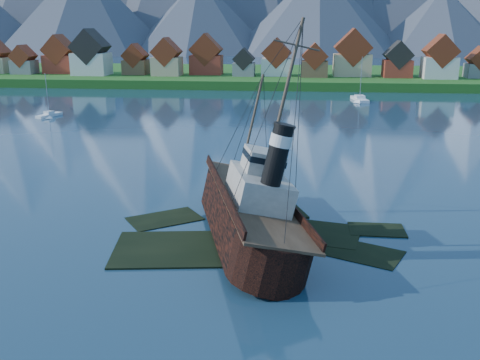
# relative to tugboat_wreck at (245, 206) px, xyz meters

# --- Properties ---
(ground) EXTENTS (1400.00, 1400.00, 0.00)m
(ground) POSITION_rel_tugboat_wreck_xyz_m (-0.70, -2.73, -3.03)
(ground) COLOR #193448
(ground) RESTS_ON ground
(shoal) EXTENTS (31.71, 21.24, 1.14)m
(shoal) POSITION_rel_tugboat_wreck_xyz_m (1.07, -0.57, -3.38)
(shoal) COLOR black
(shoal) RESTS_ON ground
(shore_bank) EXTENTS (600.00, 80.00, 3.20)m
(shore_bank) POSITION_rel_tugboat_wreck_xyz_m (-0.70, 167.27, -3.03)
(shore_bank) COLOR #184C15
(shore_bank) RESTS_ON ground
(seawall) EXTENTS (600.00, 2.50, 2.00)m
(seawall) POSITION_rel_tugboat_wreck_xyz_m (-0.70, 129.27, -3.03)
(seawall) COLOR #3F3D38
(seawall) RESTS_ON ground
(town) EXTENTS (250.96, 16.69, 17.30)m
(town) POSITION_rel_tugboat_wreck_xyz_m (-33.82, 149.46, 5.95)
(town) COLOR maroon
(town) RESTS_ON ground
(tugboat_wreck) EXTENTS (7.08, 30.48, 24.16)m
(tugboat_wreck) POSITION_rel_tugboat_wreck_xyz_m (0.00, 0.00, 0.00)
(tugboat_wreck) COLOR black
(tugboat_wreck) RESTS_ON ground
(sailboat_b) EXTENTS (4.00, 7.71, 10.86)m
(sailboat_b) POSITION_rel_tugboat_wreck_xyz_m (-54.83, 70.26, -2.78)
(sailboat_b) COLOR white
(sailboat_b) RESTS_ON ground
(sailboat_e) EXTENTS (4.47, 11.75, 13.29)m
(sailboat_e) POSITION_rel_tugboat_wreck_xyz_m (23.66, 106.66, -2.74)
(sailboat_e) COLOR white
(sailboat_e) RESTS_ON ground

